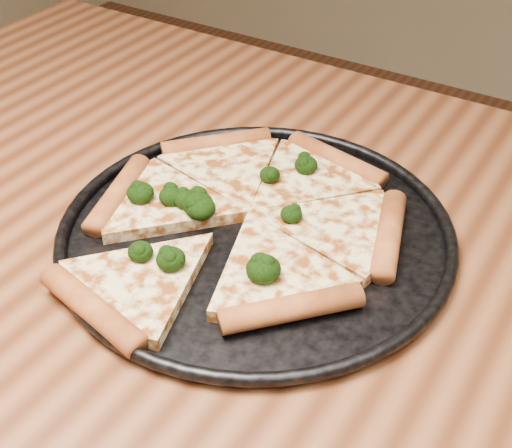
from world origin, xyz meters
The scene contains 4 objects.
dining_table centered at (0.00, 0.00, 0.66)m, with size 1.20×0.90×0.75m.
pizza_pan centered at (0.02, 0.06, 0.76)m, with size 0.38×0.38×0.02m.
pizza centered at (0.01, 0.07, 0.77)m, with size 0.32×0.36×0.02m.
broccoli_florets centered at (-0.02, 0.04, 0.78)m, with size 0.19×0.23×0.02m.
Camera 1 is at (0.31, -0.39, 1.18)m, focal length 49.21 mm.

